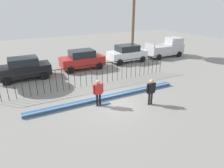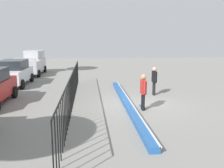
# 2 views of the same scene
# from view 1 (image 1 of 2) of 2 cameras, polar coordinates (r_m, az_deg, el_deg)

# --- Properties ---
(ground_plane) EXTENTS (60.00, 60.00, 0.00)m
(ground_plane) POSITION_cam_1_polar(r_m,az_deg,el_deg) (13.38, -0.36, -5.19)
(ground_plane) COLOR gray
(bowl_coping_ledge) EXTENTS (11.00, 0.41, 0.27)m
(bowl_coping_ledge) POSITION_cam_1_polar(r_m,az_deg,el_deg) (13.78, -1.42, -3.79)
(bowl_coping_ledge) COLOR #235699
(bowl_coping_ledge) RESTS_ON ground
(perimeter_fence) EXTENTS (14.04, 0.04, 1.71)m
(perimeter_fence) POSITION_cam_1_polar(r_m,az_deg,el_deg) (15.83, -5.92, 3.29)
(perimeter_fence) COLOR black
(perimeter_fence) RESTS_ON ground
(skateboarder) EXTENTS (0.71, 0.27, 1.77)m
(skateboarder) POSITION_cam_1_polar(r_m,az_deg,el_deg) (12.51, -3.98, -1.89)
(skateboarder) COLOR black
(skateboarder) RESTS_ON ground
(skateboard) EXTENTS (0.80, 0.20, 0.07)m
(skateboard) POSITION_cam_1_polar(r_m,az_deg,el_deg) (13.03, -2.26, -5.72)
(skateboard) COLOR #26598C
(skateboard) RESTS_ON ground
(camera_operator) EXTENTS (0.71, 0.26, 1.75)m
(camera_operator) POSITION_cam_1_polar(r_m,az_deg,el_deg) (12.88, 11.15, -1.61)
(camera_operator) COLOR black
(camera_operator) RESTS_ON ground
(parked_car_black) EXTENTS (4.30, 2.12, 1.90)m
(parked_car_black) POSITION_cam_1_polar(r_m,az_deg,el_deg) (18.76, -23.94, 4.19)
(parked_car_black) COLOR black
(parked_car_black) RESTS_ON ground
(parked_car_red) EXTENTS (4.30, 2.12, 1.90)m
(parked_car_red) POSITION_cam_1_polar(r_m,az_deg,el_deg) (20.16, -8.58, 7.02)
(parked_car_red) COLOR #B2231E
(parked_car_red) RESTS_ON ground
(parked_car_white) EXTENTS (4.30, 2.12, 1.90)m
(parked_car_white) POSITION_cam_1_polar(r_m,az_deg,el_deg) (22.55, 4.38, 8.81)
(parked_car_white) COLOR silver
(parked_car_white) RESTS_ON ground
(pickup_truck) EXTENTS (4.70, 2.12, 2.24)m
(pickup_truck) POSITION_cam_1_polar(r_m,az_deg,el_deg) (25.71, 15.26, 9.91)
(pickup_truck) COLOR #B7B7BC
(pickup_truck) RESTS_ON ground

